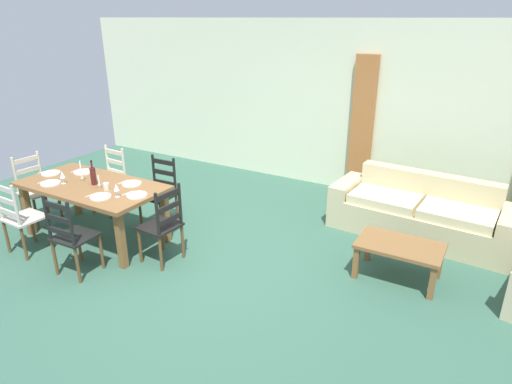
# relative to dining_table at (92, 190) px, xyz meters

# --- Properties ---
(ground_plane) EXTENTS (9.60, 9.60, 0.02)m
(ground_plane) POSITION_rel_dining_table_xyz_m (1.59, 0.11, -0.67)
(ground_plane) COLOR #335C49
(wall_far) EXTENTS (9.60, 0.16, 2.70)m
(wall_far) POSITION_rel_dining_table_xyz_m (1.59, 3.41, 0.69)
(wall_far) COLOR beige
(wall_far) RESTS_ON ground_plane
(curtain_panel_left) EXTENTS (0.35, 0.08, 2.20)m
(curtain_panel_left) POSITION_rel_dining_table_xyz_m (2.44, 3.27, 0.44)
(curtain_panel_left) COLOR #AE6835
(curtain_panel_left) RESTS_ON ground_plane
(dining_table) EXTENTS (1.90, 0.96, 0.75)m
(dining_table) POSITION_rel_dining_table_xyz_m (0.00, 0.00, 0.00)
(dining_table) COLOR brown
(dining_table) RESTS_ON ground_plane
(dining_chair_near_left) EXTENTS (0.43, 0.41, 0.96)m
(dining_chair_near_left) POSITION_rel_dining_table_xyz_m (-0.45, -0.72, -0.19)
(dining_chair_near_left) COLOR beige
(dining_chair_near_left) RESTS_ON ground_plane
(dining_chair_near_right) EXTENTS (0.44, 0.42, 0.96)m
(dining_chair_near_right) POSITION_rel_dining_table_xyz_m (0.49, -0.74, -0.19)
(dining_chair_near_right) COLOR black
(dining_chair_near_right) RESTS_ON ground_plane
(dining_chair_far_left) EXTENTS (0.44, 0.42, 0.96)m
(dining_chair_far_left) POSITION_rel_dining_table_xyz_m (-0.48, 0.73, -0.19)
(dining_chair_far_left) COLOR beige
(dining_chair_far_left) RESTS_ON ground_plane
(dining_chair_far_right) EXTENTS (0.43, 0.41, 0.96)m
(dining_chair_far_right) POSITION_rel_dining_table_xyz_m (0.46, 0.73, -0.19)
(dining_chair_far_right) COLOR black
(dining_chair_far_right) RESTS_ON ground_plane
(dining_chair_head_west) EXTENTS (0.43, 0.45, 0.96)m
(dining_chair_head_west) POSITION_rel_dining_table_xyz_m (-1.13, -0.04, -0.19)
(dining_chair_head_west) COLOR beige
(dining_chair_head_west) RESTS_ON ground_plane
(dining_chair_head_east) EXTENTS (0.43, 0.45, 0.96)m
(dining_chair_head_east) POSITION_rel_dining_table_xyz_m (1.18, -0.03, -0.19)
(dining_chair_head_east) COLOR black
(dining_chair_head_east) RESTS_ON ground_plane
(dinner_plate_near_left) EXTENTS (0.24, 0.24, 0.02)m
(dinner_plate_near_left) POSITION_rel_dining_table_xyz_m (-0.45, -0.25, 0.10)
(dinner_plate_near_left) COLOR white
(dinner_plate_near_left) RESTS_ON dining_table
(fork_near_left) EXTENTS (0.02, 0.17, 0.01)m
(fork_near_left) POSITION_rel_dining_table_xyz_m (-0.60, -0.25, 0.09)
(fork_near_left) COLOR silver
(fork_near_left) RESTS_ON dining_table
(dinner_plate_near_right) EXTENTS (0.24, 0.24, 0.02)m
(dinner_plate_near_right) POSITION_rel_dining_table_xyz_m (0.45, -0.25, 0.10)
(dinner_plate_near_right) COLOR white
(dinner_plate_near_right) RESTS_ON dining_table
(fork_near_right) EXTENTS (0.03, 0.17, 0.01)m
(fork_near_right) POSITION_rel_dining_table_xyz_m (0.30, -0.25, 0.09)
(fork_near_right) COLOR silver
(fork_near_right) RESTS_ON dining_table
(dinner_plate_far_left) EXTENTS (0.24, 0.24, 0.02)m
(dinner_plate_far_left) POSITION_rel_dining_table_xyz_m (-0.45, 0.25, 0.10)
(dinner_plate_far_left) COLOR white
(dinner_plate_far_left) RESTS_ON dining_table
(fork_far_left) EXTENTS (0.03, 0.17, 0.01)m
(fork_far_left) POSITION_rel_dining_table_xyz_m (-0.60, 0.25, 0.09)
(fork_far_left) COLOR silver
(fork_far_left) RESTS_ON dining_table
(dinner_plate_far_right) EXTENTS (0.24, 0.24, 0.02)m
(dinner_plate_far_right) POSITION_rel_dining_table_xyz_m (0.45, 0.25, 0.10)
(dinner_plate_far_right) COLOR white
(dinner_plate_far_right) RESTS_ON dining_table
(fork_far_right) EXTENTS (0.02, 0.17, 0.01)m
(fork_far_right) POSITION_rel_dining_table_xyz_m (0.30, 0.25, 0.09)
(fork_far_right) COLOR silver
(fork_far_right) RESTS_ON dining_table
(dinner_plate_head_west) EXTENTS (0.24, 0.24, 0.02)m
(dinner_plate_head_west) POSITION_rel_dining_table_xyz_m (-0.78, 0.00, 0.10)
(dinner_plate_head_west) COLOR white
(dinner_plate_head_west) RESTS_ON dining_table
(fork_head_west) EXTENTS (0.03, 0.17, 0.01)m
(fork_head_west) POSITION_rel_dining_table_xyz_m (-0.93, 0.00, 0.09)
(fork_head_west) COLOR silver
(fork_head_west) RESTS_ON dining_table
(dinner_plate_head_east) EXTENTS (0.24, 0.24, 0.02)m
(dinner_plate_head_east) POSITION_rel_dining_table_xyz_m (0.78, 0.00, 0.10)
(dinner_plate_head_east) COLOR white
(dinner_plate_head_east) RESTS_ON dining_table
(fork_head_east) EXTENTS (0.03, 0.17, 0.01)m
(fork_head_east) POSITION_rel_dining_table_xyz_m (0.63, 0.00, 0.09)
(fork_head_east) COLOR silver
(fork_head_east) RESTS_ON dining_table
(wine_bottle) EXTENTS (0.07, 0.07, 0.32)m
(wine_bottle) POSITION_rel_dining_table_xyz_m (0.05, 0.01, 0.20)
(wine_bottle) COLOR #471919
(wine_bottle) RESTS_ON dining_table
(wine_glass_near_left) EXTENTS (0.06, 0.06, 0.16)m
(wine_glass_near_left) POSITION_rel_dining_table_xyz_m (-0.32, -0.16, 0.20)
(wine_glass_near_left) COLOR white
(wine_glass_near_left) RESTS_ON dining_table
(wine_glass_near_right) EXTENTS (0.06, 0.06, 0.16)m
(wine_glass_near_right) POSITION_rel_dining_table_xyz_m (0.60, -0.13, 0.20)
(wine_glass_near_right) COLOR white
(wine_glass_near_right) RESTS_ON dining_table
(coffee_cup_primary) EXTENTS (0.07, 0.07, 0.09)m
(coffee_cup_primary) POSITION_rel_dining_table_xyz_m (0.33, -0.05, 0.13)
(coffee_cup_primary) COLOR beige
(coffee_cup_primary) RESTS_ON dining_table
(candle_tall) EXTENTS (0.05, 0.05, 0.27)m
(candle_tall) POSITION_rel_dining_table_xyz_m (-0.18, 0.02, 0.16)
(candle_tall) COLOR #998C66
(candle_tall) RESTS_ON dining_table
(candle_short) EXTENTS (0.05, 0.05, 0.16)m
(candle_short) POSITION_rel_dining_table_xyz_m (0.20, -0.04, 0.13)
(candle_short) COLOR #998C66
(candle_short) RESTS_ON dining_table
(couch) EXTENTS (2.33, 0.96, 0.80)m
(couch) POSITION_rel_dining_table_xyz_m (3.64, 2.20, -0.37)
(couch) COLOR #C9BB8B
(couch) RESTS_ON ground_plane
(coffee_table) EXTENTS (0.90, 0.56, 0.42)m
(coffee_table) POSITION_rel_dining_table_xyz_m (3.64, 0.98, -0.31)
(coffee_table) COLOR brown
(coffee_table) RESTS_ON ground_plane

